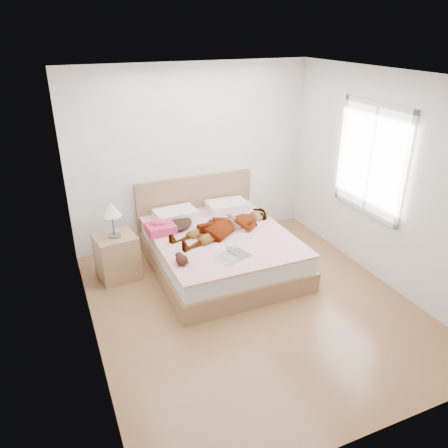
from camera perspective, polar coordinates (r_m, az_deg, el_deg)
name	(u,v)px	position (r m, az deg, el deg)	size (l,w,h in m)	color
ground	(252,305)	(5.31, 3.67, -10.45)	(4.00, 4.00, 0.00)	#56311A
woman	(225,223)	(5.84, 0.07, 0.07)	(0.58, 1.56, 0.21)	white
hair	(174,222)	(6.08, -6.55, 0.29)	(0.49, 0.60, 0.09)	black
phone	(179,213)	(5.99, -5.84, 1.48)	(0.05, 0.10, 0.01)	silver
room_shell	(371,160)	(5.83, 18.68, 7.96)	(4.00, 4.00, 4.00)	white
bed	(219,247)	(5.97, -0.70, -3.01)	(1.80, 2.08, 1.00)	#895E3F
towel	(160,227)	(5.86, -8.33, -0.42)	(0.38, 0.32, 0.19)	#D1385D
magazine	(234,256)	(5.25, 1.27, -4.19)	(0.48, 0.38, 0.02)	silver
coffee_mug	(230,248)	(5.34, 0.81, -3.14)	(0.12, 0.08, 0.09)	silver
plush_toy	(181,259)	(5.09, -5.59, -4.58)	(0.15, 0.22, 0.12)	black
nightstand	(117,254)	(5.81, -13.84, -3.79)	(0.55, 0.51, 1.06)	olive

